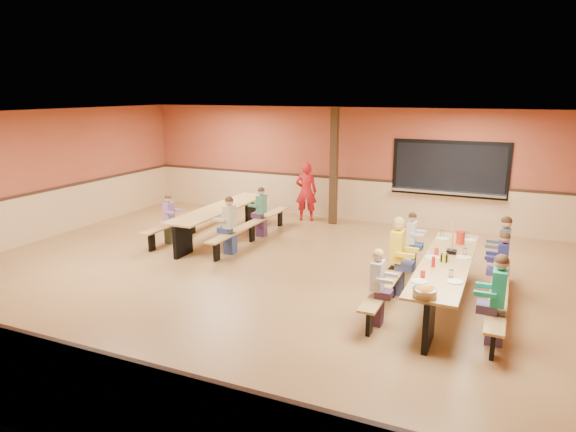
% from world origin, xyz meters
% --- Properties ---
extents(ground, '(12.00, 12.00, 0.00)m').
position_xyz_m(ground, '(0.00, 0.00, 0.00)').
color(ground, brown).
rests_on(ground, ground).
extents(room_envelope, '(12.04, 10.04, 3.02)m').
position_xyz_m(room_envelope, '(0.00, 0.00, 0.69)').
color(room_envelope, '#96432B').
rests_on(room_envelope, ground).
extents(kitchen_pass_through, '(2.78, 0.28, 1.38)m').
position_xyz_m(kitchen_pass_through, '(2.60, 4.96, 1.49)').
color(kitchen_pass_through, black).
rests_on(kitchen_pass_through, ground).
extents(structural_post, '(0.18, 0.18, 3.00)m').
position_xyz_m(structural_post, '(-0.20, 4.40, 1.50)').
color(structural_post, black).
rests_on(structural_post, ground).
extents(cafeteria_table_main, '(1.91, 3.70, 0.74)m').
position_xyz_m(cafeteria_table_main, '(3.20, 0.13, 0.53)').
color(cafeteria_table_main, '#B08546').
rests_on(cafeteria_table_main, ground).
extents(cafeteria_table_second, '(1.91, 3.70, 0.74)m').
position_xyz_m(cafeteria_table_second, '(-2.20, 2.06, 0.53)').
color(cafeteria_table_second, '#B08546').
rests_on(cafeteria_table_second, ground).
extents(seated_child_white_left, '(0.34, 0.28, 1.16)m').
position_xyz_m(seated_child_white_left, '(2.38, -1.06, 0.58)').
color(seated_child_white_left, '#BDBBC2').
rests_on(seated_child_white_left, ground).
extents(seated_adult_yellow, '(0.43, 0.35, 1.33)m').
position_xyz_m(seated_adult_yellow, '(2.38, 0.28, 0.67)').
color(seated_adult_yellow, yellow).
rests_on(seated_adult_yellow, ground).
extents(seated_child_grey_left, '(0.34, 0.27, 1.14)m').
position_xyz_m(seated_child_grey_left, '(2.38, 1.56, 0.57)').
color(seated_child_grey_left, silver).
rests_on(seated_child_grey_left, ground).
extents(seated_child_teal_right, '(0.40, 0.33, 1.27)m').
position_xyz_m(seated_child_teal_right, '(4.03, -0.98, 0.63)').
color(seated_child_teal_right, '#199A76').
rests_on(seated_child_teal_right, ground).
extents(seated_child_navy_right, '(0.35, 0.29, 1.17)m').
position_xyz_m(seated_child_navy_right, '(4.03, 0.66, 0.58)').
color(seated_child_navy_right, navy).
rests_on(seated_child_navy_right, ground).
extents(seated_child_char_right, '(0.40, 0.32, 1.26)m').
position_xyz_m(seated_child_char_right, '(4.03, 1.39, 0.63)').
color(seated_child_char_right, '#50545A').
rests_on(seated_child_char_right, ground).
extents(seated_child_purple_sec, '(0.32, 0.27, 1.12)m').
position_xyz_m(seated_child_purple_sec, '(-3.02, 1.17, 0.56)').
color(seated_child_purple_sec, '#825B93').
rests_on(seated_child_purple_sec, ground).
extents(seated_child_green_sec, '(0.35, 0.29, 1.17)m').
position_xyz_m(seated_child_green_sec, '(-1.37, 2.56, 0.59)').
color(seated_child_green_sec, '#3E836C').
rests_on(seated_child_green_sec, ground).
extents(seated_child_tan_sec, '(0.38, 0.31, 1.23)m').
position_xyz_m(seated_child_tan_sec, '(-1.37, 1.07, 0.61)').
color(seated_child_tan_sec, '#B1AE90').
rests_on(seated_child_tan_sec, ground).
extents(standing_woman, '(0.67, 0.55, 1.57)m').
position_xyz_m(standing_woman, '(-0.98, 4.44, 0.79)').
color(standing_woman, '#B41418').
rests_on(standing_woman, ground).
extents(punch_pitcher, '(0.16, 0.16, 0.22)m').
position_xyz_m(punch_pitcher, '(3.29, 1.26, 0.85)').
color(punch_pitcher, red).
rests_on(punch_pitcher, cafeteria_table_main).
extents(chip_bowl, '(0.32, 0.32, 0.15)m').
position_xyz_m(chip_bowl, '(3.13, -1.52, 0.81)').
color(chip_bowl, '#FFA528').
rests_on(chip_bowl, cafeteria_table_main).
extents(napkin_dispenser, '(0.10, 0.14, 0.13)m').
position_xyz_m(napkin_dispenser, '(3.17, 0.12, 0.80)').
color(napkin_dispenser, black).
rests_on(napkin_dispenser, cafeteria_table_main).
extents(condiment_mustard, '(0.06, 0.06, 0.17)m').
position_xyz_m(condiment_mustard, '(3.17, 0.04, 0.82)').
color(condiment_mustard, yellow).
rests_on(condiment_mustard, cafeteria_table_main).
extents(condiment_ketchup, '(0.06, 0.06, 0.17)m').
position_xyz_m(condiment_ketchup, '(3.05, -0.25, 0.82)').
color(condiment_ketchup, '#B2140F').
rests_on(condiment_ketchup, cafeteria_table_main).
extents(table_paddle, '(0.16, 0.16, 0.56)m').
position_xyz_m(table_paddle, '(3.23, 0.59, 0.88)').
color(table_paddle, black).
rests_on(table_paddle, cafeteria_table_main).
extents(place_settings, '(0.65, 3.30, 0.11)m').
position_xyz_m(place_settings, '(3.20, 0.13, 0.80)').
color(place_settings, beige).
rests_on(place_settings, cafeteria_table_main).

